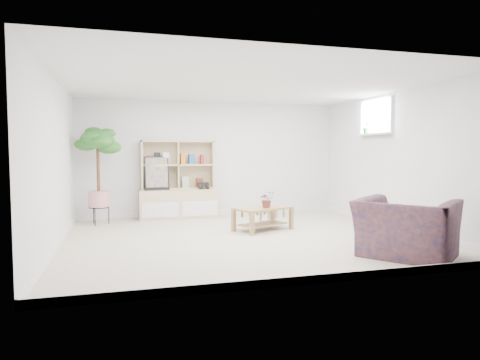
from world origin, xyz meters
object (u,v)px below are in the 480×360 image
object	(u,v)px
storage_unit	(178,180)
armchair	(406,224)
coffee_table	(263,219)
floor_tree	(98,176)

from	to	relation	value
storage_unit	armchair	world-z (taller)	storage_unit
storage_unit	coffee_table	size ratio (longest dim) A/B	1.61
floor_tree	armchair	xyz separation A→B (m)	(3.92, -3.69, -0.49)
coffee_table	floor_tree	bearing A→B (deg)	128.92
floor_tree	armchair	bearing A→B (deg)	-43.25
floor_tree	storage_unit	bearing A→B (deg)	12.11
armchair	coffee_table	bearing A→B (deg)	-10.30
floor_tree	armchair	distance (m)	5.41
storage_unit	coffee_table	xyz separation A→B (m)	(1.23, -1.73, -0.59)
coffee_table	floor_tree	xyz separation A→B (m)	(-2.76, 1.40, 0.71)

